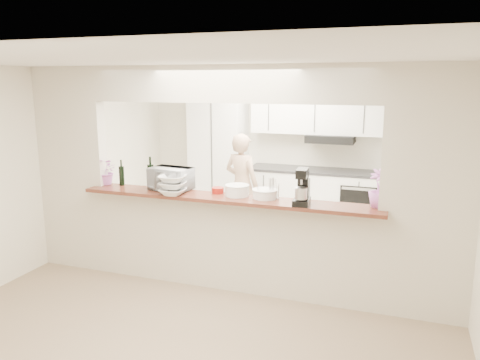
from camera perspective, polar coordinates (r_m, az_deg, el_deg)
The scene contains 19 objects.
floor at distance 5.52m, azimuth -1.44°, elevation -12.97°, with size 6.00×6.00×0.00m, color tan.
tile_overlay at distance 6.88m, azimuth 3.19°, elevation -7.80°, with size 5.00×2.90×0.01m, color beige.
partition at distance 5.08m, azimuth -1.53°, elevation 2.38°, with size 5.00×0.15×2.50m.
bar_counter at distance 5.30m, azimuth -1.49°, elevation -7.34°, with size 3.40×0.38×1.09m.
kitchen_cabinets at distance 7.78m, azimuth 4.39°, elevation 1.88°, with size 3.15×0.62×2.25m.
refrigerator at distance 7.48m, azimuth 20.99°, elevation -0.26°, with size 0.75×0.70×1.70m, color #AFAFB4.
flower_left at distance 5.92m, azimuth -15.97°, elevation 1.02°, with size 0.29×0.25×0.32m, color #D370B7.
wine_bottle_a at distance 5.83m, azimuth -14.23°, elevation 0.55°, with size 0.06×0.06×0.31m.
wine_bottle_b at distance 5.61m, azimuth -10.83°, elevation 0.53°, with size 0.07×0.07×0.37m.
toaster_oven at distance 5.47m, azimuth -8.44°, elevation 0.15°, with size 0.47×0.32×0.26m, color #ABACB0.
serving_bowls at distance 5.22m, azimuth -8.22°, elevation -0.66°, with size 0.29×0.29×0.21m, color white.
plate_stack_a at distance 5.14m, azimuth -0.35°, elevation -1.26°, with size 0.27×0.27×0.12m.
plate_stack_b at distance 5.04m, azimuth 3.07°, elevation -1.68°, with size 0.28×0.28×0.10m.
red_bowl at distance 5.28m, azimuth -2.72°, elevation -1.26°, with size 0.14×0.14×0.06m, color maroon.
tan_bowl at distance 5.21m, azimuth -0.68°, elevation -1.39°, with size 0.15×0.15×0.07m, color #C9B48E.
utensil_caddy at distance 5.05m, azimuth 3.47°, elevation -1.16°, with size 0.26×0.18×0.22m.
stand_mixer at distance 4.79m, azimuth 7.58°, elevation -1.02°, with size 0.18×0.27×0.38m.
flower_right at distance 4.84m, azimuth 16.68°, elevation -0.98°, with size 0.22×0.22×0.39m, color #B566BE.
person at distance 7.06m, azimuth 0.21°, elevation -0.69°, with size 0.57×0.38×1.57m, color tan.
Camera 1 is at (1.79, -4.68, 2.32)m, focal length 35.00 mm.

